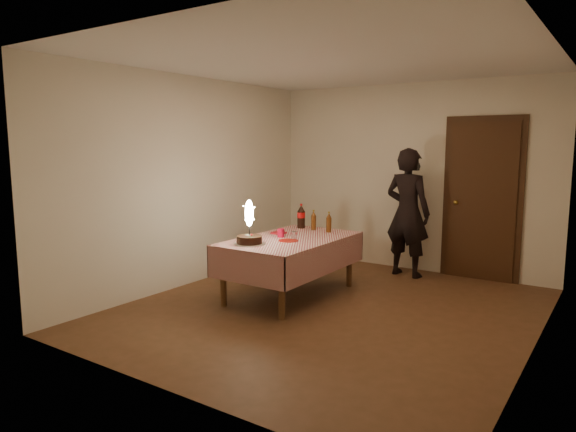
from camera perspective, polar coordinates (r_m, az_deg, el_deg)
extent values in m
cube|color=brown|center=(5.63, 4.62, -10.33)|extent=(4.00, 4.50, 0.01)
cube|color=silver|center=(7.40, 13.34, 4.19)|extent=(4.00, 0.04, 2.60)
cube|color=silver|center=(3.58, -13.10, 0.26)|extent=(4.00, 0.04, 2.60)
cube|color=silver|center=(6.57, -10.67, 3.80)|extent=(0.04, 4.50, 2.60)
cube|color=silver|center=(4.72, 26.46, 1.47)|extent=(0.04, 4.50, 2.60)
cube|color=silver|center=(5.40, 4.94, 16.84)|extent=(4.00, 4.50, 0.04)
cube|color=#472814|center=(7.11, 20.74, 1.50)|extent=(0.85, 0.05, 2.05)
sphere|color=#B28C33|center=(7.14, 18.14, 1.45)|extent=(0.06, 0.06, 0.06)
cube|color=brown|center=(5.95, 0.27, -2.77)|extent=(0.90, 1.60, 0.04)
cylinder|color=brown|center=(5.69, -7.21, -6.83)|extent=(0.07, 0.07, 0.63)
cylinder|color=brown|center=(5.22, -0.69, -8.12)|extent=(0.07, 0.07, 0.63)
cylinder|color=brown|center=(6.84, 0.99, -4.23)|extent=(0.07, 0.07, 0.63)
cylinder|color=brown|center=(6.46, 6.83, -5.03)|extent=(0.07, 0.07, 0.63)
cube|color=silver|center=(5.95, 0.27, -2.52)|extent=(1.02, 1.72, 0.01)
cube|color=silver|center=(5.31, -4.87, -5.79)|extent=(1.02, 0.01, 0.34)
cube|color=silver|center=(6.70, 4.33, -2.88)|extent=(1.02, 0.01, 0.34)
cube|color=silver|center=(6.27, -3.57, -3.63)|extent=(0.01, 1.72, 0.34)
cube|color=silver|center=(5.73, 4.48, -4.77)|extent=(0.01, 1.72, 0.34)
cylinder|color=white|center=(5.62, -4.30, -3.08)|extent=(0.35, 0.35, 0.01)
cylinder|color=black|center=(5.61, -4.30, -2.63)|extent=(0.27, 0.27, 0.08)
cylinder|color=white|center=(5.63, -4.37, -2.15)|extent=(0.07, 0.07, 0.00)
sphere|color=red|center=(5.57, -4.09, -2.14)|extent=(0.02, 0.02, 0.02)
cube|color=#19721E|center=(5.56, -4.03, -2.28)|extent=(0.02, 0.01, 0.00)
cube|color=#19721E|center=(5.57, -4.27, -2.26)|extent=(0.01, 0.02, 0.00)
cylinder|color=#262628|center=(5.59, -4.31, -1.60)|extent=(0.01, 0.01, 0.12)
ellipsoid|color=#FFF2BF|center=(5.57, -4.34, 0.32)|extent=(0.09, 0.09, 0.29)
sphere|color=white|center=(5.58, -4.32, -0.79)|extent=(0.04, 0.04, 0.04)
cylinder|color=#AB130B|center=(5.78, 0.03, -2.75)|extent=(0.22, 0.22, 0.01)
cylinder|color=#BA0C2B|center=(6.00, -0.80, -1.89)|extent=(0.08, 0.08, 0.10)
cylinder|color=white|center=(5.87, 0.69, -2.17)|extent=(0.07, 0.07, 0.09)
cube|color=#A2121A|center=(6.23, -1.03, -1.90)|extent=(0.15, 0.15, 0.02)
cylinder|color=black|center=(6.63, 1.47, -0.41)|extent=(0.10, 0.10, 0.22)
cylinder|color=red|center=(6.63, 1.47, 0.10)|extent=(0.10, 0.10, 0.07)
cone|color=black|center=(6.61, 1.47, 0.88)|extent=(0.10, 0.10, 0.08)
cylinder|color=red|center=(6.61, 1.47, 1.26)|extent=(0.03, 0.03, 0.02)
cylinder|color=#5B2F0F|center=(6.51, 2.86, -0.76)|extent=(0.06, 0.06, 0.18)
cone|color=#5B2F0F|center=(6.49, 2.86, 0.29)|extent=(0.06, 0.06, 0.06)
cylinder|color=olive|center=(6.49, 2.87, 0.60)|extent=(0.02, 0.02, 0.02)
cylinder|color=#5B2F0F|center=(6.35, 4.56, -0.99)|extent=(0.06, 0.06, 0.18)
cone|color=#5B2F0F|center=(6.33, 4.57, 0.08)|extent=(0.06, 0.06, 0.06)
cylinder|color=olive|center=(6.33, 4.57, 0.39)|extent=(0.02, 0.02, 0.02)
imported|color=black|center=(7.02, 13.14, 0.36)|extent=(0.67, 0.49, 1.71)
cube|color=black|center=(7.08, 13.80, 5.34)|extent=(0.14, 0.11, 0.10)
cylinder|color=black|center=(7.15, 14.09, 5.36)|extent=(0.09, 0.09, 0.08)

